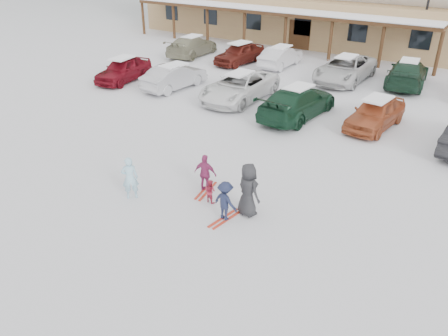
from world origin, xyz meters
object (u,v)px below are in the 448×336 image
Objects in this scene: parked_car_4 at (375,113)px; parked_car_11 at (408,73)px; parked_car_3 at (297,102)px; parked_car_9 at (281,57)px; adult_skier at (130,178)px; parked_car_1 at (174,77)px; child_magenta at (205,173)px; toddler_red at (210,191)px; parked_car_8 at (239,53)px; lamp_post at (427,10)px; parked_car_0 at (123,69)px; parked_car_2 at (240,86)px; child_navy at (225,201)px; bystander_dark at (248,190)px; parked_car_10 at (345,69)px; parked_car_7 at (192,46)px.

parked_car_11 is (-0.32, 7.65, 0.05)m from parked_car_4.
parked_car_3 is 1.26× the size of parked_car_9.
adult_skier is 12.31m from parked_car_1.
child_magenta is at bearing 73.69° from parked_car_11.
toddler_red is 0.20× the size of parked_car_8.
parked_car_9 is 8.33m from parked_car_11.
lamp_post is at bearing -121.89° from parked_car_1.
parked_car_0 is 15.29m from parked_car_4.
parked_car_4 is at bearing 1.77° from parked_car_2.
parked_car_3 reaches higher than parked_car_8.
lamp_post is 4.47× the size of child_magenta.
parked_car_3 is at bearing -36.00° from parked_car_8.
parked_car_3 is at bearing -8.56° from parked_car_2.
parked_car_3 reaches higher than parked_car_2.
parked_car_11 is (2.90, 16.81, 0.05)m from child_magenta.
parked_car_0 is at bearing -26.05° from child_navy.
child_navy is 0.82m from bystander_dark.
parked_car_2 is at bearing -57.79° from toddler_red.
parked_car_8 is at bearing -38.91° from parked_car_3.
parked_car_2 is 7.83m from parked_car_8.
parked_car_10 is at bearing -110.98° from lamp_post.
parked_car_0 is 7.93m from parked_car_2.
parked_car_1 is at bearing 114.97° from parked_car_7.
bystander_dark is 0.36× the size of parked_car_7.
toddler_red is at bearing 127.27° from child_magenta.
parked_car_0 is at bearing -44.15° from child_magenta.
bystander_dark is 9.67m from parked_car_4.
lamp_post reaches higher than adult_skier.
parked_car_1 is (-8.97, 9.16, 0.29)m from toddler_red.
parked_car_8 is (-10.47, -7.22, -2.83)m from lamp_post.
parked_car_3 is 10.72m from parked_car_8.
bystander_dark is 0.43× the size of parked_car_9.
child_magenta reaches higher than toddler_red.
parked_car_2 is 1.26× the size of parked_car_8.
parked_car_0 is at bearing 5.47° from parked_car_3.
parked_car_8 is at bearing -145.40° from lamp_post.
lamp_post reaches higher than child_navy.
parked_car_4 is at bearing -99.51° from toddler_red.
parked_car_1 is 8.01m from parked_car_3.
parked_car_0 is 1.00× the size of parked_car_8.
parked_car_1 reaches higher than toddler_red.
adult_skier reaches higher than parked_car_3.
parked_car_3 is (1.46, 10.18, -0.00)m from adult_skier.
bystander_dark reaches higher than parked_car_8.
lamp_post is 6.78m from parked_car_11.
lamp_post is 1.26× the size of parked_car_7.
parked_car_3 is 1.05× the size of parked_car_7.
parked_car_2 is at bearing -5.50° from parked_car_3.
parked_car_7 is (-14.42, 16.15, -0.18)m from bystander_dark.
parked_car_0 is at bearing 51.88° from parked_car_9.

